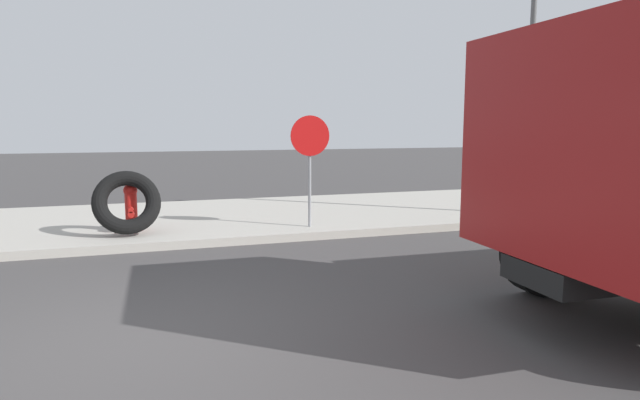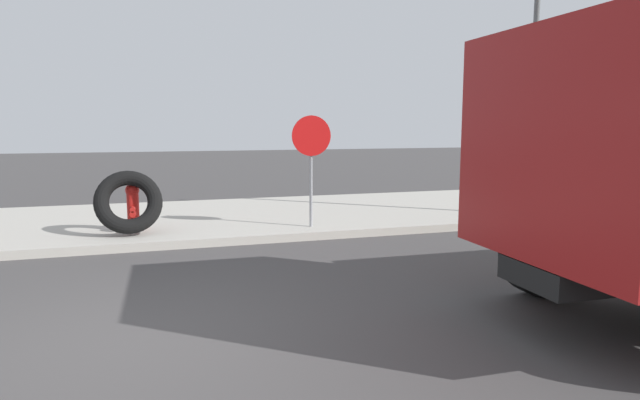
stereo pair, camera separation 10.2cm
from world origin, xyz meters
TOP-DOWN VIEW (x-y plane):
  - ground_plane at (0.00, 0.00)m, footprint 80.00×80.00m
  - sidewalk_curb at (0.00, 6.50)m, footprint 36.00×5.00m
  - fire_hydrant at (-0.07, 5.12)m, footprint 0.25×0.56m
  - loose_tire at (-0.13, 4.80)m, footprint 1.22×0.81m
  - stop_sign at (3.18, 4.57)m, footprint 0.76×0.08m
  - street_light_pole at (8.10, 4.59)m, footprint 0.12×0.12m

SIDE VIEW (x-z plane):
  - ground_plane at x=0.00m, z-range 0.00..0.00m
  - sidewalk_curb at x=0.00m, z-range 0.00..0.15m
  - fire_hydrant at x=-0.07m, z-range 0.18..1.06m
  - loose_tire at x=-0.13m, z-range 0.15..1.32m
  - stop_sign at x=3.18m, z-range 0.56..2.68m
  - street_light_pole at x=8.10m, z-range 0.15..5.74m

